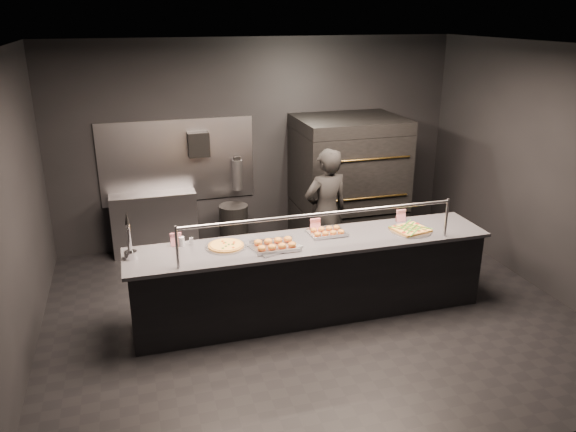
% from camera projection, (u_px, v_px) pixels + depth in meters
% --- Properties ---
extents(room, '(6.04, 6.00, 3.00)m').
position_uv_depth(room, '(309.00, 190.00, 6.10)').
color(room, black).
rests_on(room, ground).
extents(service_counter, '(4.10, 0.78, 1.37)m').
position_uv_depth(service_counter, '(311.00, 277.00, 6.42)').
color(service_counter, black).
rests_on(service_counter, ground).
extents(pizza_oven, '(1.50, 1.23, 1.91)m').
position_uv_depth(pizza_oven, '(348.00, 181.00, 8.28)').
color(pizza_oven, black).
rests_on(pizza_oven, ground).
extents(prep_shelf, '(1.20, 0.35, 0.90)m').
position_uv_depth(prep_shelf, '(155.00, 223.00, 8.09)').
color(prep_shelf, '#99999E').
rests_on(prep_shelf, ground).
extents(towel_dispenser, '(0.30, 0.20, 0.35)m').
position_uv_depth(towel_dispenser, '(198.00, 144.00, 7.96)').
color(towel_dispenser, black).
rests_on(towel_dispenser, room).
extents(fire_extinguisher, '(0.14, 0.14, 0.51)m').
position_uv_depth(fire_extinguisher, '(237.00, 174.00, 8.29)').
color(fire_extinguisher, '#B2B2B7').
rests_on(fire_extinguisher, room).
extents(beer_tap, '(0.13, 0.19, 0.51)m').
position_uv_depth(beer_tap, '(130.00, 245.00, 5.77)').
color(beer_tap, silver).
rests_on(beer_tap, service_counter).
extents(round_pizza, '(0.45, 0.45, 0.03)m').
position_uv_depth(round_pizza, '(226.00, 246.00, 6.09)').
color(round_pizza, silver).
rests_on(round_pizza, service_counter).
extents(slider_tray_a, '(0.58, 0.50, 0.08)m').
position_uv_depth(slider_tray_a, '(275.00, 245.00, 6.07)').
color(slider_tray_a, silver).
rests_on(slider_tray_a, service_counter).
extents(slider_tray_b, '(0.43, 0.32, 0.07)m').
position_uv_depth(slider_tray_b, '(327.00, 232.00, 6.44)').
color(slider_tray_b, silver).
rests_on(slider_tray_b, service_counter).
extents(square_pizza, '(0.48, 0.48, 0.05)m').
position_uv_depth(square_pizza, '(410.00, 230.00, 6.53)').
color(square_pizza, silver).
rests_on(square_pizza, service_counter).
extents(condiment_jar, '(0.16, 0.06, 0.10)m').
position_uv_depth(condiment_jar, '(185.00, 241.00, 6.12)').
color(condiment_jar, silver).
rests_on(condiment_jar, service_counter).
extents(tent_cards, '(2.82, 0.04, 0.15)m').
position_uv_depth(tent_cards, '(302.00, 226.00, 6.48)').
color(tent_cards, white).
rests_on(tent_cards, service_counter).
extents(trash_bin, '(0.42, 0.42, 0.70)m').
position_uv_depth(trash_bin, '(234.00, 228.00, 8.20)').
color(trash_bin, black).
rests_on(trash_bin, ground).
extents(worker, '(0.69, 0.51, 1.72)m').
position_uv_depth(worker, '(326.00, 213.00, 7.30)').
color(worker, black).
rests_on(worker, ground).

